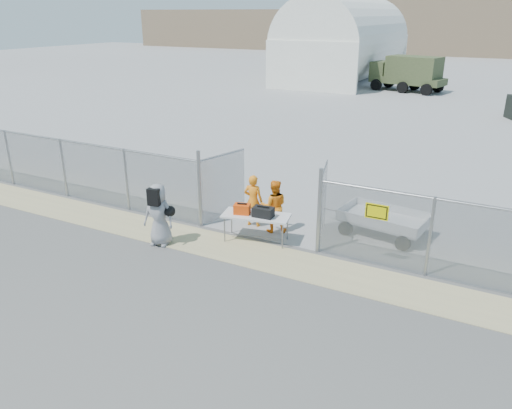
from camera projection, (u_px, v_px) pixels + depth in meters
The scene contains 13 objects.
ground at pixel (222, 265), 13.59m from camera, with size 160.00×160.00×0.00m, color #444444.
tarmac_inside at pixel (448, 84), 48.26m from camera, with size 160.00×80.00×0.01m, color #949494.
dirt_strip at pixel (240, 251), 14.41m from camera, with size 44.00×1.60×0.01m, color tan.
chain_link_fence at pixel (256, 204), 14.84m from camera, with size 40.00×0.20×2.20m, color gray, non-canonical shape.
quonset_hangar at pixel (345, 39), 49.52m from camera, with size 9.00×18.00×8.00m, color white, non-canonical shape.
folding_table at pixel (256, 228), 14.91m from camera, with size 1.99×0.83×0.85m, color silver, non-canonical shape.
orange_bag at pixel (242, 209), 14.79m from camera, with size 0.47×0.32×0.30m, color #F1460A.
black_duffel at pixel (263, 212), 14.57m from camera, with size 0.60×0.35×0.29m, color black.
security_worker_left at pixel (253, 201), 15.83m from camera, with size 0.62×0.41×1.71m, color orange.
security_worker_right at pixel (274, 206), 15.42m from camera, with size 0.82×0.64×1.69m, color orange.
visitor at pixel (159, 215), 14.53m from camera, with size 0.92×0.60×1.87m, color gray.
utility_trailer at pixel (383, 222), 15.36m from camera, with size 3.33×1.72×0.81m, color silver, non-canonical shape.
military_truck at pixel (408, 74), 43.08m from camera, with size 6.25×2.31×2.98m, color #444F2C, non-canonical shape.
Camera 1 is at (6.45, -10.25, 6.44)m, focal length 35.00 mm.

